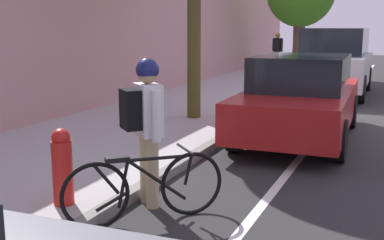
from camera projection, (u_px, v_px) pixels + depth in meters
ground at (358, 122)px, 10.27m from camera, size 54.71×54.71×0.00m
sidewalk at (189, 107)px, 11.82m from camera, size 3.69×34.19×0.13m
curb_edge at (265, 113)px, 11.07m from camera, size 0.16×34.19×0.13m
lane_stripe_bike_edge at (330, 120)px, 10.50m from camera, size 0.12×34.19×0.01m
building_facade at (115, 26)px, 12.27m from camera, size 0.50×34.19×4.11m
parked_suv_silver_nearest at (335, 61)px, 14.33m from camera, size 2.01×4.72×1.99m
parked_sedan_red_second at (300, 98)px, 8.66m from camera, size 1.95×4.46×1.52m
bicycle_at_curb at (145, 188)px, 4.96m from camera, size 1.26×1.27×0.76m
cyclist_with_backpack at (146, 118)px, 5.30m from camera, size 0.55×0.54×1.69m
pedestrian_on_phone at (277, 49)px, 21.57m from camera, size 0.54×0.39×1.65m
fire_hydrant at (62, 166)px, 5.10m from camera, size 0.22×0.22×0.84m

